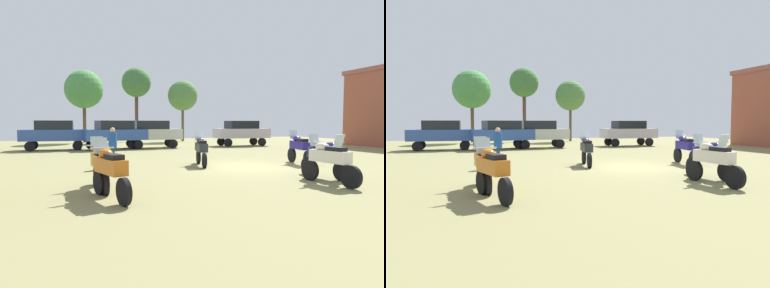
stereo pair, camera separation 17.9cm
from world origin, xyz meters
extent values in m
cube|color=olive|center=(0.00, 0.00, 0.01)|extent=(44.00, 52.00, 0.02)
cylinder|color=black|center=(-6.16, -3.72, 0.34)|extent=(0.29, 0.65, 0.64)
cylinder|color=black|center=(-5.75, -5.17, 0.34)|extent=(0.29, 0.65, 0.64)
cube|color=#C2661A|center=(-5.95, -4.44, 0.84)|extent=(0.70, 1.33, 0.36)
ellipsoid|color=#C2661A|center=(-6.03, -4.17, 1.12)|extent=(0.44, 0.55, 0.24)
cube|color=black|center=(-5.89, -4.66, 1.08)|extent=(0.44, 0.62, 0.12)
cube|color=silver|center=(-6.12, -3.86, 1.30)|extent=(0.39, 0.25, 0.39)
cylinder|color=#B7B7BC|center=(-6.09, -3.95, 1.24)|extent=(0.61, 0.21, 0.04)
cylinder|color=black|center=(-6.13, -2.34, 0.33)|extent=(0.16, 0.63, 0.62)
cylinder|color=black|center=(-6.02, -3.86, 0.33)|extent=(0.16, 0.63, 0.62)
cube|color=#BE6E0B|center=(-6.08, -3.10, 0.82)|extent=(0.45, 1.32, 0.36)
ellipsoid|color=#BE6E0B|center=(-6.10, -2.81, 1.10)|extent=(0.35, 0.50, 0.24)
cube|color=black|center=(-6.06, -3.33, 1.06)|extent=(0.34, 0.58, 0.12)
cube|color=silver|center=(-6.12, -2.49, 1.28)|extent=(0.37, 0.18, 0.39)
cylinder|color=#B7B7BC|center=(-6.11, -2.59, 1.22)|extent=(0.62, 0.08, 0.04)
cylinder|color=black|center=(1.23, -4.24, 0.34)|extent=(0.15, 0.65, 0.64)
cylinder|color=black|center=(1.15, -2.73, 0.34)|extent=(0.15, 0.65, 0.64)
cube|color=navy|center=(1.19, -3.48, 0.84)|extent=(0.43, 1.30, 0.36)
ellipsoid|color=navy|center=(1.20, -3.77, 1.12)|extent=(0.34, 0.50, 0.24)
cube|color=black|center=(1.18, -3.26, 1.08)|extent=(0.33, 0.57, 0.12)
cube|color=silver|center=(1.22, -4.09, 1.30)|extent=(0.37, 0.17, 0.39)
cylinder|color=#B7B7BC|center=(1.21, -4.00, 1.24)|extent=(0.62, 0.07, 0.04)
cylinder|color=black|center=(2.94, 0.71, 0.35)|extent=(0.24, 0.68, 0.67)
cylinder|color=black|center=(2.64, -0.84, 0.35)|extent=(0.24, 0.68, 0.67)
cube|color=navy|center=(2.79, -0.06, 0.87)|extent=(0.60, 1.38, 0.36)
ellipsoid|color=navy|center=(2.85, 0.23, 1.15)|extent=(0.40, 0.53, 0.24)
cube|color=black|center=(2.75, -0.29, 1.11)|extent=(0.40, 0.61, 0.12)
cube|color=silver|center=(2.91, 0.56, 1.33)|extent=(0.38, 0.22, 0.39)
cylinder|color=#B7B7BC|center=(2.89, 0.46, 1.27)|extent=(0.62, 0.15, 0.04)
cylinder|color=black|center=(0.39, -3.76, 0.35)|extent=(0.17, 0.67, 0.66)
cylinder|color=black|center=(0.52, -5.34, 0.35)|extent=(0.17, 0.67, 0.66)
cube|color=silver|center=(0.46, -4.55, 0.86)|extent=(0.47, 1.37, 0.36)
ellipsoid|color=silver|center=(0.43, -4.25, 1.14)|extent=(0.36, 0.50, 0.24)
cube|color=black|center=(0.48, -4.78, 1.10)|extent=(0.34, 0.58, 0.12)
cube|color=silver|center=(0.41, -3.91, 1.32)|extent=(0.37, 0.18, 0.39)
cylinder|color=#B7B7BC|center=(0.41, -4.01, 1.26)|extent=(0.62, 0.09, 0.04)
cylinder|color=black|center=(-1.41, 1.62, 0.33)|extent=(0.24, 0.63, 0.62)
cylinder|color=black|center=(-1.71, 0.14, 0.33)|extent=(0.24, 0.63, 0.62)
cube|color=#262B32|center=(-1.56, 0.88, 0.82)|extent=(0.61, 1.33, 0.36)
ellipsoid|color=#262B32|center=(-1.50, 1.16, 1.10)|extent=(0.41, 0.53, 0.24)
cube|color=black|center=(-1.60, 0.66, 1.06)|extent=(0.40, 0.61, 0.12)
cube|color=silver|center=(-1.44, 1.48, 1.28)|extent=(0.38, 0.22, 0.39)
cylinder|color=#B7B7BC|center=(-1.46, 1.38, 1.22)|extent=(0.61, 0.16, 0.04)
cylinder|color=black|center=(-2.73, 11.18, 0.34)|extent=(0.65, 0.25, 0.64)
cylinder|color=black|center=(-2.67, 12.62, 0.34)|extent=(0.65, 0.25, 0.64)
cylinder|color=black|center=(0.20, 11.06, 0.34)|extent=(0.65, 0.25, 0.64)
cylinder|color=black|center=(0.25, 12.50, 0.34)|extent=(0.65, 0.25, 0.64)
cube|color=#B7BCB2|center=(-1.24, 11.84, 1.03)|extent=(4.37, 1.97, 0.75)
cube|color=black|center=(-1.24, 11.84, 1.71)|extent=(2.43, 1.68, 0.61)
cylinder|color=black|center=(-9.35, 11.46, 0.34)|extent=(0.65, 0.25, 0.64)
cylinder|color=black|center=(-9.28, 12.90, 0.34)|extent=(0.65, 0.25, 0.64)
cylinder|color=black|center=(-6.43, 11.33, 0.34)|extent=(0.65, 0.25, 0.64)
cylinder|color=black|center=(-6.36, 12.77, 0.34)|extent=(0.65, 0.25, 0.64)
cube|color=#2E4D96|center=(-7.86, 12.11, 1.03)|extent=(4.38, 1.99, 0.75)
cube|color=black|center=(-7.86, 12.11, 1.71)|extent=(2.43, 1.69, 0.61)
cylinder|color=black|center=(-5.25, 10.37, 0.34)|extent=(0.67, 0.34, 0.64)
cylinder|color=black|center=(-5.54, 11.79, 0.34)|extent=(0.67, 0.34, 0.64)
cylinder|color=black|center=(-2.39, 10.96, 0.34)|extent=(0.67, 0.34, 0.64)
cylinder|color=black|center=(-2.67, 12.37, 0.34)|extent=(0.67, 0.34, 0.64)
cube|color=#2E529E|center=(-3.96, 11.37, 1.03)|extent=(4.57, 2.62, 0.75)
cube|color=black|center=(-3.96, 11.37, 1.71)|extent=(2.63, 2.02, 0.61)
cylinder|color=black|center=(4.58, 10.98, 0.34)|extent=(0.65, 0.24, 0.64)
cylinder|color=black|center=(4.63, 12.42, 0.34)|extent=(0.65, 0.24, 0.64)
cylinder|color=black|center=(7.50, 10.87, 0.34)|extent=(0.65, 0.24, 0.64)
cylinder|color=black|center=(7.56, 12.31, 0.34)|extent=(0.65, 0.24, 0.64)
cube|color=#B5B0BF|center=(6.07, 11.64, 1.03)|extent=(4.37, 1.96, 0.75)
cube|color=black|center=(6.07, 11.64, 1.71)|extent=(2.42, 1.67, 0.61)
cylinder|color=#263642|center=(-5.21, 1.53, 0.42)|extent=(0.14, 0.14, 0.80)
cylinder|color=#263642|center=(-5.20, 1.70, 0.42)|extent=(0.14, 0.14, 0.80)
cylinder|color=#1A4796|center=(-5.20, 1.61, 1.14)|extent=(0.37, 0.37, 0.63)
sphere|color=tan|center=(-5.20, 1.61, 1.57)|extent=(0.22, 0.22, 0.22)
cylinder|color=brown|center=(-5.59, 20.90, 2.11)|extent=(0.31, 0.31, 4.18)
sphere|color=#488C45|center=(-5.59, 20.90, 5.00)|extent=(3.56, 3.56, 3.56)
cylinder|color=brown|center=(-0.60, 21.22, 2.62)|extent=(0.34, 0.34, 5.19)
sphere|color=#3E7037|center=(-0.60, 21.22, 5.87)|extent=(2.89, 2.89, 2.89)
cylinder|color=brown|center=(3.81, 19.89, 1.97)|extent=(0.26, 0.26, 3.89)
sphere|color=#4E7F3F|center=(3.81, 19.89, 4.58)|extent=(2.99, 2.99, 2.99)
camera|label=1|loc=(-6.82, -12.69, 1.87)|focal=31.81mm
camera|label=2|loc=(-6.66, -12.75, 1.87)|focal=31.81mm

